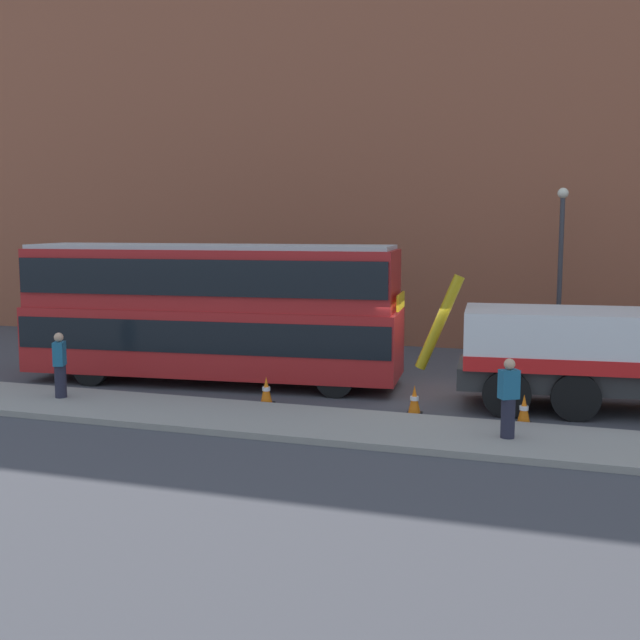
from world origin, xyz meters
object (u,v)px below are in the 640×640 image
at_px(traffic_cone_near_bus, 266,391).
at_px(traffic_cone_midway, 414,400).
at_px(pedestrian_onlooker, 60,366).
at_px(street_lamp, 561,259).
at_px(traffic_cone_near_truck, 524,410).
at_px(double_decker_bus, 211,308).
at_px(pedestrian_bystander, 508,399).

bearing_deg(traffic_cone_near_bus, traffic_cone_midway, 1.76).
bearing_deg(pedestrian_onlooker, street_lamp, 19.07).
xyz_separation_m(traffic_cone_near_truck, street_lamp, (0.56, 8.91, 3.13)).
relative_size(double_decker_bus, pedestrian_bystander, 6.55).
xyz_separation_m(pedestrian_onlooker, traffic_cone_midway, (9.02, 1.70, -0.64)).
relative_size(pedestrian_onlooker, pedestrian_bystander, 1.00).
relative_size(traffic_cone_near_truck, street_lamp, 0.12).
bearing_deg(street_lamp, traffic_cone_near_truck, -93.57).
distance_m(double_decker_bus, traffic_cone_midway, 6.90).
xyz_separation_m(pedestrian_onlooker, traffic_cone_near_bus, (5.14, 1.58, -0.64)).
bearing_deg(traffic_cone_near_bus, pedestrian_bystander, -16.63).
relative_size(traffic_cone_near_bus, street_lamp, 0.12).
bearing_deg(traffic_cone_near_truck, pedestrian_bystander, -97.35).
height_order(double_decker_bus, traffic_cone_midway, double_decker_bus).
xyz_separation_m(pedestrian_bystander, traffic_cone_near_truck, (0.23, 1.80, -0.64)).
bearing_deg(traffic_cone_midway, double_decker_bus, 164.00).
xyz_separation_m(pedestrian_onlooker, pedestrian_bystander, (11.42, -0.30, 0.00)).
bearing_deg(traffic_cone_near_truck, traffic_cone_near_bus, 179.32).
xyz_separation_m(double_decker_bus, pedestrian_bystander, (8.78, -3.82, -1.25)).
distance_m(pedestrian_bystander, traffic_cone_near_truck, 1.93).
xyz_separation_m(pedestrian_onlooker, traffic_cone_near_truck, (11.66, 1.50, -0.64)).
bearing_deg(traffic_cone_midway, pedestrian_bystander, -39.75).
distance_m(pedestrian_onlooker, traffic_cone_near_truck, 11.77).
height_order(pedestrian_onlooker, traffic_cone_near_bus, pedestrian_onlooker).
bearing_deg(traffic_cone_near_bus, pedestrian_onlooker, -162.94).
height_order(double_decker_bus, traffic_cone_near_bus, double_decker_bus).
relative_size(traffic_cone_near_bus, traffic_cone_midway, 1.00).
distance_m(double_decker_bus, pedestrian_bystander, 9.65).
xyz_separation_m(traffic_cone_midway, street_lamp, (3.19, 8.71, 3.13)).
relative_size(pedestrian_bystander, traffic_cone_near_truck, 2.38).
height_order(pedestrian_onlooker, pedestrian_bystander, same).
bearing_deg(double_decker_bus, traffic_cone_near_truck, -18.34).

